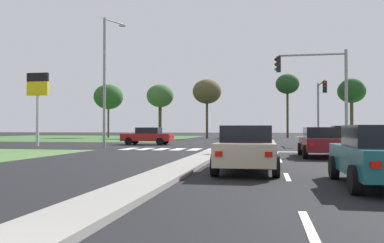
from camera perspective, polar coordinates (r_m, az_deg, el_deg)
The scene contains 34 objects.
ground_plane at distance 32.07m, azimuth 5.17°, elevation -3.50°, with size 200.00×200.00×0.00m, color black.
grass_verge_far_left at distance 63.17m, azimuth -16.37°, elevation -2.21°, with size 35.00×35.00×0.01m, color #385B2D.
median_island_near at distance 13.29m, azimuth -2.31°, elevation -6.79°, with size 1.20×22.00×0.14m, color gray.
median_island_far at distance 56.99m, azimuth 7.45°, elevation -2.31°, with size 1.20×36.00×0.14m, color gray.
lane_dash_near at distance 6.33m, azimuth 16.01°, elevation -13.85°, with size 0.14×2.00×0.01m, color silver.
lane_dash_second at distance 12.24m, azimuth 13.22°, elevation -7.58°, with size 0.14×2.00×0.01m, color silver.
lane_dash_third at distance 18.20m, azimuth 12.27°, elevation -5.40°, with size 0.14×2.00×0.01m, color silver.
lane_dash_fourth at distance 24.19m, azimuth 11.80°, elevation -4.30°, with size 0.14×2.00×0.01m, color silver.
lane_dash_fifth at distance 30.18m, azimuth 11.51°, elevation -3.63°, with size 0.14×2.00×0.01m, color silver.
stop_bar_near at distance 24.96m, azimuth 12.44°, elevation -4.19°, with size 6.40×0.50×0.01m, color silver.
crosswalk_bar_near at distance 28.31m, azimuth -8.85°, elevation -3.82°, with size 0.70×2.80×0.01m, color silver.
crosswalk_bar_second at distance 27.96m, azimuth -6.62°, elevation -3.86°, with size 0.70×2.80×0.01m, color silver.
crosswalk_bar_third at distance 27.64m, azimuth -4.33°, elevation -3.89°, with size 0.70×2.80×0.01m, color silver.
crosswalk_bar_fourth at distance 27.37m, azimuth -2.00°, elevation -3.92°, with size 0.70×2.80×0.01m, color silver.
crosswalk_bar_fifth at distance 27.15m, azimuth 0.38°, elevation -3.95°, with size 0.70×2.80×0.01m, color silver.
crosswalk_bar_sixth at distance 26.98m, azimuth 2.79°, elevation -3.97°, with size 0.70×2.80×0.01m, color silver.
crosswalk_bar_seventh at distance 26.85m, azimuth 5.23°, elevation -3.98°, with size 0.70×2.80×0.01m, color silver.
car_grey_near at distance 55.46m, azimuth 5.09°, elevation -1.60°, with size 2.00×4.20×1.57m.
car_navy_second at distance 31.54m, azimuth 21.13°, elevation -1.99°, with size 4.25×1.98×1.61m.
car_teal_third at distance 10.88m, azimuth 25.25°, elevation -4.31°, with size 2.06×4.35×1.50m.
car_red_fourth at distance 35.40m, azimuth -6.27°, elevation -2.02°, with size 4.37×2.00×1.49m.
car_white_fifth at distance 20.30m, azimuth 8.43°, elevation -2.83°, with size 1.96×4.63×1.47m.
car_maroon_sixth at distance 21.06m, azimuth 17.66°, elevation -2.72°, with size 1.99×4.47×1.47m.
car_beige_seventh at distance 13.39m, azimuth 7.77°, elevation -3.73°, with size 1.99×4.63×1.51m.
traffic_signal_near_right at distance 25.66m, azimuth 17.64°, elevation 5.21°, with size 4.28×0.32×6.12m.
traffic_signal_far_right at distance 37.19m, azimuth 17.62°, elevation 2.81°, with size 0.32×4.67×5.56m.
street_lamp_second at distance 30.37m, azimuth -11.97°, elevation 6.34°, with size 1.14×1.91×9.48m.
fuel_price_totem at distance 34.66m, azimuth -20.87°, elevation 3.82°, with size 1.80×0.24×5.84m.
treeline_near at distance 63.33m, azimuth -11.66°, elevation 3.40°, with size 4.47×4.47×8.13m.
treeline_second at distance 58.41m, azimuth -4.51°, elevation 3.54°, with size 3.86×3.86×7.72m.
treeline_third at distance 55.87m, azimuth 2.12°, elevation 4.19°, with size 3.94×3.94×8.15m.
treeline_fourth at distance 61.16m, azimuth 13.26°, elevation 5.08°, with size 3.42×3.42×9.38m.
treeline_fifth at distance 61.40m, azimuth 21.51°, elevation 3.95°, with size 3.87×3.87×8.29m.
treeline_sixth at distance 59.81m, azimuth 21.50°, elevation 4.17°, with size 3.31×3.31×8.25m.
Camera 1 is at (2.90, -1.90, 1.42)m, focal length 37.95 mm.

